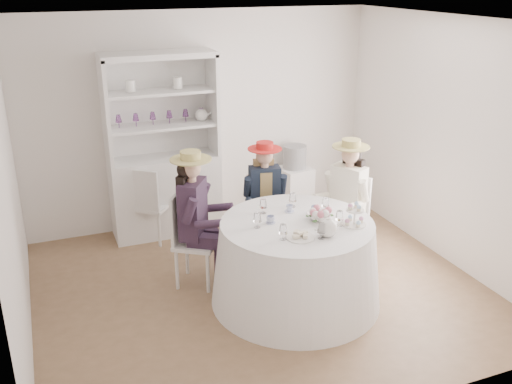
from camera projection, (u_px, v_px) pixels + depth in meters
name	position (u px, v px, depth m)	size (l,w,h in m)	color
ground	(259.00, 288.00, 5.99)	(4.50, 4.50, 0.00)	brown
ceiling	(260.00, 21.00, 5.02)	(4.50, 4.50, 0.00)	white
wall_back	(201.00, 120.00, 7.24)	(4.50, 4.50, 0.00)	white
wall_front	(373.00, 256.00, 3.77)	(4.50, 4.50, 0.00)	white
wall_left	(9.00, 198.00, 4.73)	(4.50, 4.50, 0.00)	white
wall_right	(449.00, 143.00, 6.28)	(4.50, 4.50, 0.00)	white
tea_table	(296.00, 262.00, 5.63)	(1.69, 1.69, 0.86)	white
hutch	(164.00, 172.00, 7.04)	(1.41, 0.70, 2.25)	silver
side_table	(294.00, 190.00, 7.81)	(0.41, 0.41, 0.63)	silver
hatbox	(295.00, 157.00, 7.64)	(0.31, 0.31, 0.31)	black
guest_left	(195.00, 212.00, 5.80)	(0.63, 0.59, 1.47)	silver
guest_mid	(265.00, 192.00, 6.47)	(0.51, 0.54, 1.35)	silver
guest_right	(347.00, 194.00, 6.32)	(0.61, 0.55, 1.43)	silver
spare_chair	(149.00, 203.00, 6.84)	(0.56, 0.56, 0.96)	silver
teacup_a	(271.00, 220.00, 5.45)	(0.08, 0.08, 0.06)	white
teacup_b	(290.00, 209.00, 5.71)	(0.07, 0.07, 0.06)	white
teacup_c	(315.00, 210.00, 5.67)	(0.09, 0.09, 0.07)	white
flower_bowl	(318.00, 217.00, 5.52)	(0.22, 0.22, 0.06)	white
flower_arrangement	(320.00, 213.00, 5.46)	(0.19, 0.19, 0.07)	#D56A7F
table_teapot	(328.00, 228.00, 5.18)	(0.25, 0.18, 0.19)	white
sandwich_plate	(300.00, 236.00, 5.16)	(0.26, 0.26, 0.06)	white
cupcake_stand	(355.00, 217.00, 5.40)	(0.23, 0.23, 0.21)	white
stemware_set	(297.00, 215.00, 5.45)	(0.85, 0.86, 0.15)	white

